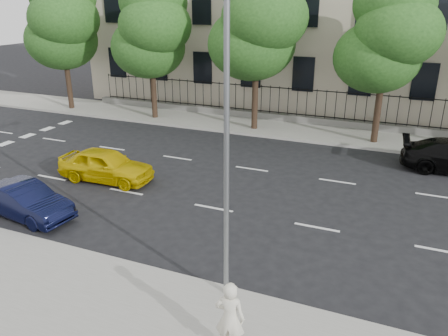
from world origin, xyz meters
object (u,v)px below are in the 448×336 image
Objects in this scene: street_light at (235,106)px; navy_sedan at (25,201)px; woman_near at (230,318)px; yellow_taxi at (106,165)px.

street_light is 9.75m from navy_sedan.
navy_sedan is at bearing 173.51° from street_light.
street_light is at bearing -76.81° from woman_near.
yellow_taxi reaches higher than navy_sedan.
woman_near reaches higher than navy_sedan.
street_light is 10.41m from yellow_taxi.
yellow_taxi is at bearing -46.42° from woman_near.
navy_sedan is 2.15× the size of woman_near.
navy_sedan is (-8.59, 0.98, -4.50)m from street_light.
navy_sedan is at bearing 168.74° from yellow_taxi.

